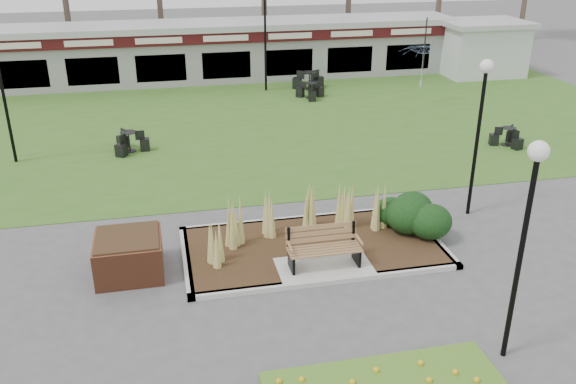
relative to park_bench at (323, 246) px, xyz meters
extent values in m
plane|color=#515154|center=(0.00, -0.25, -0.59)|extent=(100.00, 100.00, 0.00)
cube|color=#366620|center=(0.00, 11.75, -0.58)|extent=(34.00, 16.00, 0.02)
cube|color=#322514|center=(0.00, 0.95, -0.53)|extent=(6.22, 3.22, 0.12)
cube|color=#B7B7B2|center=(0.00, -0.66, -0.53)|extent=(6.40, 0.18, 0.12)
cube|color=#B7B7B2|center=(0.00, 2.56, -0.53)|extent=(6.40, 0.18, 0.12)
cube|color=#B7B7B2|center=(-3.11, 0.95, -0.53)|extent=(0.18, 3.40, 0.12)
cube|color=#B7B7B2|center=(3.11, 0.95, -0.53)|extent=(0.18, 3.40, 0.12)
cube|color=#B7B7B2|center=(0.00, -0.10, -0.52)|extent=(2.20, 1.20, 0.13)
cone|color=tan|center=(-1.90, 1.35, 0.11)|extent=(0.36, 0.36, 1.15)
cone|color=tan|center=(-0.90, 1.75, 0.11)|extent=(0.36, 0.36, 1.15)
cone|color=tan|center=(0.20, 1.95, 0.11)|extent=(0.36, 0.36, 1.15)
cone|color=tan|center=(1.10, 1.75, 0.11)|extent=(0.36, 0.36, 1.15)
cone|color=tan|center=(1.90, 1.35, 0.11)|extent=(0.36, 0.36, 1.15)
cone|color=tan|center=(-2.40, 0.55, 0.11)|extent=(0.36, 0.36, 1.15)
ellipsoid|color=black|center=(2.60, 1.15, 0.00)|extent=(1.21, 1.10, 0.99)
ellipsoid|color=black|center=(3.00, 0.75, -0.04)|extent=(1.10, 1.00, 0.90)
ellipsoid|color=black|center=(2.90, 1.65, -0.06)|extent=(1.06, 0.96, 0.86)
ellipsoid|color=black|center=(2.30, 1.65, -0.11)|extent=(0.92, 0.84, 0.76)
cube|color=olive|center=(0.00, -0.10, -0.03)|extent=(1.70, 0.57, 0.04)
cube|color=olive|center=(0.00, 0.21, 0.25)|extent=(1.70, 0.13, 0.44)
cube|color=black|center=(-0.78, -0.10, -0.25)|extent=(0.06, 0.55, 0.42)
cube|color=black|center=(0.78, -0.10, -0.25)|extent=(0.06, 0.55, 0.42)
cube|color=black|center=(-0.78, 0.20, 0.22)|extent=(0.06, 0.06, 0.50)
cube|color=black|center=(0.78, 0.20, 0.22)|extent=(0.06, 0.06, 0.50)
cube|color=olive|center=(-0.82, -0.12, 0.15)|extent=(0.05, 0.50, 0.04)
cube|color=olive|center=(0.82, -0.12, 0.15)|extent=(0.05, 0.50, 0.04)
cube|color=brown|center=(-4.40, 0.75, -0.14)|extent=(1.50, 1.50, 0.90)
cube|color=#322514|center=(-4.40, 0.75, 0.33)|extent=(1.40, 1.40, 0.06)
cube|color=gray|center=(0.00, 19.75, 0.71)|extent=(24.00, 3.00, 2.60)
cube|color=#400D10|center=(0.00, 18.20, 1.76)|extent=(24.00, 0.18, 0.55)
cube|color=silver|center=(0.00, 19.75, 2.16)|extent=(24.60, 3.40, 0.30)
cube|color=silver|center=(0.00, 18.09, 1.76)|extent=(22.00, 0.02, 0.28)
cube|color=black|center=(0.00, 18.30, 0.41)|extent=(22.00, 0.10, 1.30)
cube|color=silver|center=(13.50, 17.75, 0.71)|extent=(4.00, 3.00, 2.60)
cube|color=silver|center=(13.50, 17.75, 2.11)|extent=(4.40, 3.40, 0.25)
cylinder|color=#47382B|center=(-9.00, 27.75, 2.00)|extent=(0.36, 0.36, 5.17)
cylinder|color=#47382B|center=(-3.00, 27.75, 2.00)|extent=(0.36, 0.36, 5.17)
cylinder|color=#47382B|center=(3.00, 27.75, 2.00)|extent=(0.36, 0.36, 5.17)
cylinder|color=#47382B|center=(9.00, 27.75, 2.00)|extent=(0.36, 0.36, 5.17)
cylinder|color=#47382B|center=(15.00, 27.75, 2.00)|extent=(0.36, 0.36, 5.17)
cylinder|color=#47382B|center=(21.00, 27.75, 2.00)|extent=(0.36, 0.36, 5.17)
cylinder|color=black|center=(2.48, -3.75, 1.36)|extent=(0.10, 0.10, 3.91)
sphere|color=white|center=(2.48, -3.75, 3.47)|extent=(0.35, 0.35, 0.35)
cylinder|color=black|center=(-8.36, 8.97, 1.53)|extent=(0.11, 0.11, 4.23)
cylinder|color=black|center=(4.75, 2.03, 1.39)|extent=(0.10, 0.10, 3.97)
sphere|color=white|center=(4.75, 2.03, 3.54)|extent=(0.36, 0.36, 0.36)
cylinder|color=black|center=(1.70, 16.75, 1.54)|extent=(0.11, 0.11, 4.26)
cylinder|color=black|center=(-4.58, 9.20, -0.55)|extent=(0.42, 0.42, 0.03)
cylinder|color=black|center=(-4.58, 9.20, -0.21)|extent=(0.05, 0.05, 0.69)
cylinder|color=black|center=(-4.58, 9.20, 0.14)|extent=(0.58, 0.58, 0.02)
cube|color=black|center=(-4.05, 9.19, -0.35)|extent=(0.33, 0.33, 0.44)
cube|color=black|center=(-4.84, 9.66, -0.35)|extent=(0.44, 0.44, 0.44)
cube|color=black|center=(-4.85, 8.75, -0.35)|extent=(0.45, 0.45, 0.44)
cylinder|color=black|center=(3.46, 14.88, -0.55)|extent=(0.42, 0.42, 0.03)
cylinder|color=black|center=(3.46, 14.88, -0.21)|extent=(0.05, 0.05, 0.69)
cylinder|color=black|center=(3.46, 14.88, 0.14)|extent=(0.57, 0.57, 0.02)
cube|color=black|center=(3.94, 15.09, -0.35)|extent=(0.43, 0.43, 0.44)
cube|color=black|center=(3.04, 15.19, -0.35)|extent=(0.45, 0.45, 0.44)
cube|color=black|center=(3.40, 14.36, -0.35)|extent=(0.36, 0.36, 0.44)
cylinder|color=black|center=(3.81, 16.49, -0.55)|extent=(0.50, 0.50, 0.03)
cylinder|color=black|center=(3.81, 16.49, -0.15)|extent=(0.06, 0.06, 0.82)
cylinder|color=black|center=(3.81, 16.49, 0.27)|extent=(0.68, 0.68, 0.03)
cube|color=black|center=(4.35, 16.82, -0.31)|extent=(0.53, 0.53, 0.52)
cube|color=black|center=(3.26, 16.79, -0.31)|extent=(0.52, 0.52, 0.52)
cube|color=black|center=(3.83, 15.87, -0.31)|extent=(0.39, 0.39, 0.52)
cylinder|color=black|center=(8.85, 6.97, -0.56)|extent=(0.39, 0.39, 0.03)
cylinder|color=black|center=(8.85, 6.97, -0.24)|extent=(0.04, 0.04, 0.63)
cylinder|color=black|center=(8.85, 6.97, 0.08)|extent=(0.53, 0.53, 0.02)
cube|color=black|center=(9.21, 7.30, -0.37)|extent=(0.42, 0.42, 0.41)
cube|color=black|center=(8.39, 7.10, -0.37)|extent=(0.37, 0.37, 0.41)
cube|color=black|center=(8.97, 6.49, -0.37)|extent=(0.36, 0.36, 0.41)
cylinder|color=black|center=(8.00, 12.85, 0.51)|extent=(0.06, 0.06, 2.20)
imported|color=#3461B8|center=(8.00, 12.85, 1.12)|extent=(2.18, 2.22, 1.96)
imported|color=black|center=(-8.46, 20.75, 0.07)|extent=(4.15, 1.95, 1.32)
camera|label=1|loc=(-3.42, -11.91, 6.81)|focal=38.00mm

